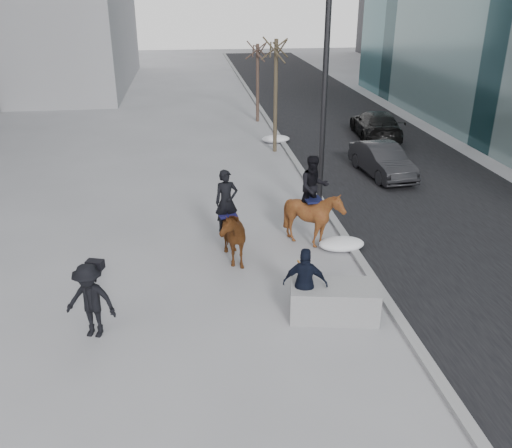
{
  "coord_description": "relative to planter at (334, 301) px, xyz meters",
  "views": [
    {
      "loc": [
        -1.61,
        -11.49,
        7.08
      ],
      "look_at": [
        0.0,
        1.2,
        1.5
      ],
      "focal_mm": 38.0,
      "sensor_mm": 36.0,
      "label": 1
    }
  ],
  "objects": [
    {
      "name": "planter",
      "position": [
        0.0,
        0.0,
        0.0
      ],
      "size": [
        2.17,
        1.35,
        0.81
      ],
      "primitive_type": "cube",
      "rotation": [
        0.0,
        0.0,
        -0.18
      ],
      "color": "gray",
      "rests_on": "ground"
    },
    {
      "name": "feeder",
      "position": [
        -0.68,
        0.07,
        0.47
      ],
      "size": [
        1.11,
        0.99,
        1.75
      ],
      "color": "black",
      "rests_on": "ground"
    },
    {
      "name": "ground",
      "position": [
        -1.55,
        0.98,
        -0.4
      ],
      "size": [
        120.0,
        120.0,
        0.0
      ],
      "primitive_type": "plane",
      "color": "gray",
      "rests_on": "ground"
    },
    {
      "name": "mounted_left",
      "position": [
        -2.22,
        3.21,
        0.56
      ],
      "size": [
        1.26,
        2.14,
        2.6
      ],
      "color": "#4F2A0F",
      "rests_on": "ground"
    },
    {
      "name": "camera_crew",
      "position": [
        -5.45,
        -0.08,
        0.48
      ],
      "size": [
        1.28,
        0.96,
        1.75
      ],
      "color": "black",
      "rests_on": "ground"
    },
    {
      "name": "road",
      "position": [
        5.45,
        10.98,
        -0.4
      ],
      "size": [
        8.0,
        90.0,
        0.01
      ],
      "primitive_type": "cube",
      "color": "black",
      "rests_on": "ground"
    },
    {
      "name": "mounted_right",
      "position": [
        0.36,
        3.85,
        0.69
      ],
      "size": [
        1.57,
        1.73,
        2.72
      ],
      "color": "#512110",
      "rests_on": "ground"
    },
    {
      "name": "tree_far",
      "position": [
        0.85,
        20.36,
        1.97
      ],
      "size": [
        1.2,
        1.2,
        4.76
      ],
      "primitive_type": null,
      "color": "#392922",
      "rests_on": "ground"
    },
    {
      "name": "car_far",
      "position": [
        6.35,
        15.81,
        0.29
      ],
      "size": [
        2.42,
        4.97,
        1.39
      ],
      "primitive_type": "imported",
      "rotation": [
        0.0,
        0.0,
        3.04
      ],
      "color": "black",
      "rests_on": "ground"
    },
    {
      "name": "snow_piles",
      "position": [
        1.15,
        9.85,
        -0.23
      ],
      "size": [
        1.4,
        13.03,
        0.36
      ],
      "color": "white",
      "rests_on": "ground"
    },
    {
      "name": "car_near",
      "position": [
        4.62,
        9.9,
        0.25
      ],
      "size": [
        1.77,
        4.07,
        1.3
      ],
      "primitive_type": "imported",
      "rotation": [
        0.0,
        0.0,
        0.1
      ],
      "color": "black",
      "rests_on": "ground"
    },
    {
      "name": "curb",
      "position": [
        1.45,
        10.98,
        -0.34
      ],
      "size": [
        0.25,
        90.0,
        0.12
      ],
      "primitive_type": "cube",
      "color": "gray",
      "rests_on": "ground"
    },
    {
      "name": "lamppost",
      "position": [
        1.05,
        5.95,
        4.59
      ],
      "size": [
        0.25,
        0.8,
        9.09
      ],
      "color": "black",
      "rests_on": "ground"
    },
    {
      "name": "tree_near",
      "position": [
        0.85,
        14.02,
        2.4
      ],
      "size": [
        1.2,
        1.2,
        5.62
      ],
      "primitive_type": null,
      "color": "#32291E",
      "rests_on": "ground"
    }
  ]
}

